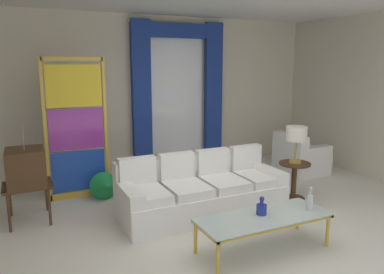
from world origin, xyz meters
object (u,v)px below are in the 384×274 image
vintage_tv (26,169)px  round_side_table (294,178)px  coffee_table (263,219)px  stained_glass_divider (77,132)px  armchair_white (299,159)px  bottle_blue_decanter (262,208)px  peacock_figurine (105,187)px  bottle_crystal_tall (310,201)px  table_lamp_brass (296,135)px  couch_white_long (200,191)px

vintage_tv → round_side_table: vintage_tv is taller
coffee_table → round_side_table: bearing=38.8°
stained_glass_divider → armchair_white: bearing=-6.5°
coffee_table → stained_glass_divider: stained_glass_divider is taller
coffee_table → vintage_tv: size_ratio=1.14×
bottle_blue_decanter → peacock_figurine: (-1.28, 2.29, -0.26)m
coffee_table → bottle_blue_decanter: 0.12m
vintage_tv → stained_glass_divider: stained_glass_divider is taller
coffee_table → armchair_white: bearing=42.0°
armchair_white → bottle_crystal_tall: bearing=-129.1°
bottle_blue_decanter → peacock_figurine: 2.64m
stained_glass_divider → table_lamp_brass: 3.38m
bottle_blue_decanter → stained_glass_divider: stained_glass_divider is taller
couch_white_long → round_side_table: (1.54, -0.19, 0.05)m
peacock_figurine → table_lamp_brass: size_ratio=1.05×
round_side_table → table_lamp_brass: table_lamp_brass is taller
coffee_table → round_side_table: size_ratio=2.58×
vintage_tv → table_lamp_brass: 3.89m
couch_white_long → bottle_crystal_tall: (0.74, -1.40, 0.22)m
vintage_tv → round_side_table: size_ratio=2.26×
coffee_table → bottle_crystal_tall: bearing=-7.7°
armchair_white → round_side_table: bearing=-134.2°
coffee_table → stained_glass_divider: 3.19m
bottle_crystal_tall → armchair_white: bearing=50.9°
round_side_table → bottle_crystal_tall: bearing=-123.7°
bottle_blue_decanter → stained_glass_divider: size_ratio=0.10×
bottle_blue_decanter → round_side_table: 1.76m
vintage_tv → bottle_crystal_tall: bearing=-35.4°
stained_glass_divider → peacock_figurine: bearing=-45.0°
bottle_blue_decanter → bottle_crystal_tall: (0.59, -0.14, 0.04)m
vintage_tv → peacock_figurine: (1.10, 0.32, -0.51)m
bottle_crystal_tall → vintage_tv: 3.65m
vintage_tv → stained_glass_divider: size_ratio=0.61×
vintage_tv → bottle_blue_decanter: bearing=-39.7°
bottle_crystal_tall → peacock_figurine: (-1.87, 2.43, -0.30)m
armchair_white → table_lamp_brass: 1.69m
armchair_white → stained_glass_divider: bearing=173.5°
peacock_figurine → round_side_table: (2.67, -1.22, 0.14)m
bottle_crystal_tall → couch_white_long: bearing=117.8°
bottle_blue_decanter → table_lamp_brass: 1.84m
bottle_crystal_tall → armchair_white: (1.87, 2.30, -0.24)m
couch_white_long → stained_glass_divider: 2.13m
round_side_table → table_lamp_brass: 0.67m
bottle_crystal_tall → armchair_white: size_ratio=0.34×
armchair_white → stained_glass_divider: stained_glass_divider is taller
peacock_figurine → table_lamp_brass: 3.05m
bottle_blue_decanter → table_lamp_brass: table_lamp_brass is taller
armchair_white → table_lamp_brass: table_lamp_brass is taller
stained_glass_divider → vintage_tv: bearing=-140.0°
coffee_table → armchair_white: size_ratio=1.83×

